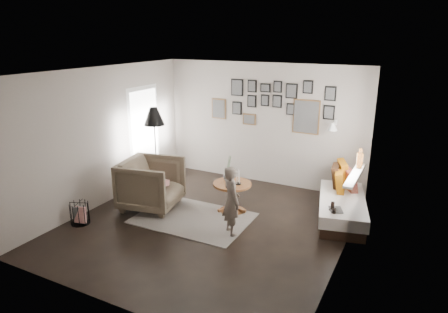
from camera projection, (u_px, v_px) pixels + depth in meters
The scene contains 23 objects.
ground at pixel (208, 224), 6.91m from camera, with size 4.80×4.80×0.00m, color black.
wall_back at pixel (262, 124), 8.57m from camera, with size 4.50×4.50×0.00m, color #9F958B.
wall_front at pixel (102, 206), 4.49m from camera, with size 4.50×4.50×0.00m, color #9F958B.
wall_left at pixel (103, 137), 7.51m from camera, with size 4.80×4.80×0.00m, color #9F958B.
wall_right at pixel (348, 174), 5.54m from camera, with size 4.80×4.80×0.00m, color #9F958B.
ceiling at pixel (206, 72), 6.14m from camera, with size 4.80×4.80×0.00m, color white.
door_left at pixel (145, 136), 8.60m from camera, with size 0.00×2.14×2.14m.
window_right at pixel (357, 170), 6.82m from camera, with size 0.15×1.32×1.30m.
gallery_wall at pixel (275, 105), 8.30m from camera, with size 2.74×0.03×1.08m.
wall_sconce at pixel (333, 127), 7.61m from camera, with size 0.18×0.36×0.16m.
rug at pixel (193, 218), 7.13m from camera, with size 1.99×1.39×0.01m, color beige.
pedestal_table at pixel (232, 198), 7.36m from camera, with size 0.70×0.70×0.55m.
vase at pixel (229, 174), 7.28m from camera, with size 0.20×0.20×0.50m.
candles at pixel (238, 178), 7.19m from camera, with size 0.12×0.12×0.26m.
daybed at pixel (343, 204), 7.10m from camera, with size 1.14×1.90×0.86m.
magazine_on_daybed at pixel (336, 210), 6.52m from camera, with size 0.19×0.27×0.01m, color black.
armchair at pixel (151, 184), 7.46m from camera, with size 1.01×1.04×0.94m, color brown.
armchair_cushion at pixel (154, 183), 7.49m from camera, with size 0.43×0.43×0.11m, color silver.
floor_lamp at pixel (154, 119), 7.92m from camera, with size 0.41×0.41×1.77m.
magazine_basket at pixel (80, 213), 6.90m from camera, with size 0.40×0.40×0.39m.
demijohn_large at pixel (331, 220), 6.59m from camera, with size 0.36×0.36×0.54m.
demijohn_small at pixel (333, 225), 6.47m from camera, with size 0.31×0.31×0.49m.
child at pixel (231, 201), 6.43m from camera, with size 0.43×0.28×1.17m, color #6A5D53.
Camera 1 is at (3.11, -5.44, 3.16)m, focal length 32.00 mm.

